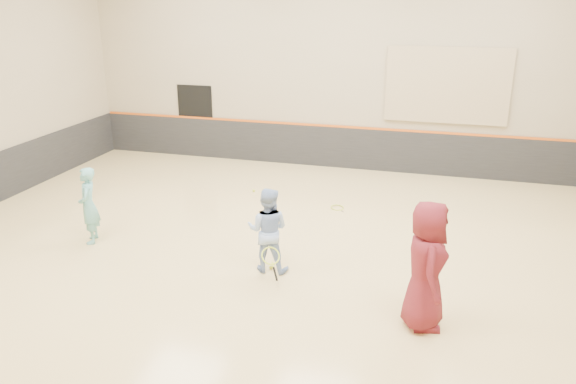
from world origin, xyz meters
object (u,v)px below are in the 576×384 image
(instructor, at_px, (268,230))
(spare_racket, at_px, (337,206))
(young_man, at_px, (426,266))
(girl, at_px, (89,206))

(instructor, distance_m, spare_racket, 3.55)
(spare_racket, bearing_deg, instructor, -100.56)
(young_man, relative_size, spare_racket, 2.88)
(young_man, bearing_deg, spare_racket, 15.30)
(spare_racket, bearing_deg, girl, -144.54)
(instructor, bearing_deg, young_man, 155.69)
(instructor, xyz_separation_m, young_man, (2.81, -1.10, 0.21))
(instructor, relative_size, spare_racket, 2.27)
(instructor, bearing_deg, spare_racket, -103.53)
(instructor, distance_m, young_man, 3.02)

